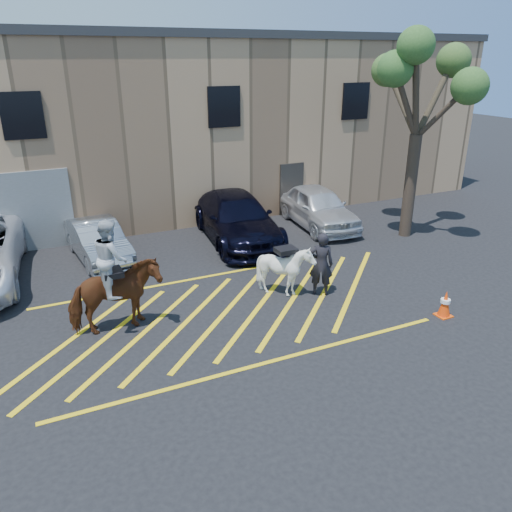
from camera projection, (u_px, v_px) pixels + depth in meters
name	position (u px, v px, depth m)	size (l,w,h in m)	color
ground	(219.00, 310.00, 13.53)	(90.00, 90.00, 0.00)	black
car_silver_sedan	(98.00, 241.00, 16.64)	(1.39, 3.99, 1.31)	gray
car_blue_suv	(236.00, 218.00, 18.38)	(2.34, 5.75, 1.67)	black
car_white_suv	(318.00, 207.00, 19.89)	(1.88, 4.66, 1.59)	silver
handler	(321.00, 264.00, 14.10)	(0.68, 0.45, 1.86)	black
warehouse	(120.00, 122.00, 22.24)	(32.42, 10.20, 7.30)	tan
hatching_zone	(223.00, 314.00, 13.27)	(12.60, 5.12, 0.01)	yellow
mounted_bay	(114.00, 288.00, 12.09)	(2.23, 1.07, 2.91)	#5C2715
saddled_white	(285.00, 270.00, 14.11)	(1.25, 1.40, 1.53)	white
traffic_cone	(445.00, 304.00, 13.08)	(0.39, 0.39, 0.73)	#FF4F0A
tree	(423.00, 78.00, 17.02)	(3.99, 4.37, 7.31)	#423328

